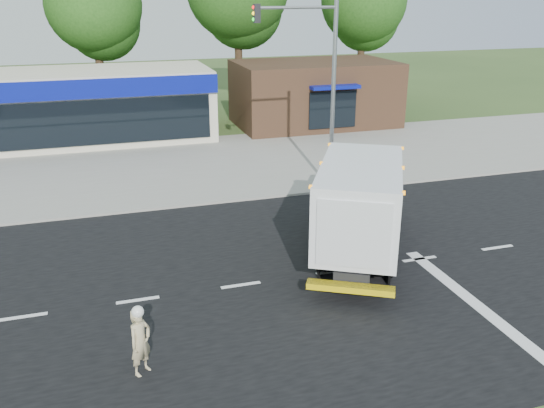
# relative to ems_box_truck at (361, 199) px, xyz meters

# --- Properties ---
(ground) EXTENTS (120.00, 120.00, 0.00)m
(ground) POSITION_rel_ems_box_truck_xyz_m (-1.31, -1.09, -1.91)
(ground) COLOR #385123
(ground) RESTS_ON ground
(road_asphalt) EXTENTS (60.00, 14.00, 0.02)m
(road_asphalt) POSITION_rel_ems_box_truck_xyz_m (-1.31, -1.09, -1.90)
(road_asphalt) COLOR black
(road_asphalt) RESTS_ON ground
(sidewalk) EXTENTS (60.00, 2.40, 0.12)m
(sidewalk) POSITION_rel_ems_box_truck_xyz_m (-1.31, 7.11, -1.85)
(sidewalk) COLOR gray
(sidewalk) RESTS_ON ground
(parking_apron) EXTENTS (60.00, 9.00, 0.02)m
(parking_apron) POSITION_rel_ems_box_truck_xyz_m (-1.31, 12.91, -1.90)
(parking_apron) COLOR gray
(parking_apron) RESTS_ON ground
(lane_markings) EXTENTS (55.20, 7.00, 0.01)m
(lane_markings) POSITION_rel_ems_box_truck_xyz_m (0.04, -2.44, -1.89)
(lane_markings) COLOR silver
(lane_markings) RESTS_ON road_asphalt
(ems_box_truck) EXTENTS (5.60, 7.65, 3.31)m
(ems_box_truck) POSITION_rel_ems_box_truck_xyz_m (0.00, 0.00, 0.00)
(ems_box_truck) COLOR black
(ems_box_truck) RESTS_ON ground
(emergency_worker) EXTENTS (0.70, 0.68, 1.73)m
(emergency_worker) POSITION_rel_ems_box_truck_xyz_m (-7.47, -4.45, -1.05)
(emergency_worker) COLOR tan
(emergency_worker) RESTS_ON ground
(retail_strip_mall) EXTENTS (18.00, 6.20, 4.00)m
(retail_strip_mall) POSITION_rel_ems_box_truck_xyz_m (-10.31, 18.84, 0.10)
(retail_strip_mall) COLOR beige
(retail_strip_mall) RESTS_ON ground
(brown_storefront) EXTENTS (10.00, 6.70, 4.00)m
(brown_storefront) POSITION_rel_ems_box_truck_xyz_m (5.69, 18.89, 0.09)
(brown_storefront) COLOR #382316
(brown_storefront) RESTS_ON ground
(traffic_signal_pole) EXTENTS (3.51, 0.25, 8.00)m
(traffic_signal_pole) POSITION_rel_ems_box_truck_xyz_m (1.04, 6.51, 3.02)
(traffic_signal_pole) COLOR gray
(traffic_signal_pole) RESTS_ON ground
(background_trees) EXTENTS (36.77, 7.39, 12.10)m
(background_trees) POSITION_rel_ems_box_truck_xyz_m (-2.16, 27.08, 5.47)
(background_trees) COLOR #332114
(background_trees) RESTS_ON ground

